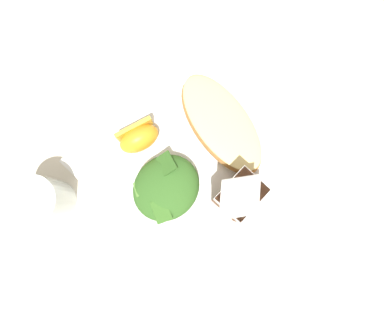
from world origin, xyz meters
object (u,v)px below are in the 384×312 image
(green_salad_pile, at_px, (166,188))
(cheesy_pizza_bread, at_px, (221,124))
(white_plate, at_px, (192,158))
(milk_carton, at_px, (237,198))
(drinking_clear_cup, at_px, (43,201))
(orange_wedge_front, at_px, (139,137))

(green_salad_pile, bearing_deg, cheesy_pizza_bread, -177.63)
(white_plate, xyz_separation_m, green_salad_pile, (0.06, 0.01, 0.03))
(green_salad_pile, bearing_deg, milk_carton, 123.83)
(cheesy_pizza_bread, xyz_separation_m, drinking_clear_cup, (0.25, -0.11, 0.01))
(milk_carton, bearing_deg, white_plate, -93.22)
(green_salad_pile, distance_m, milk_carton, 0.11)
(cheesy_pizza_bread, height_order, orange_wedge_front, orange_wedge_front)
(white_plate, bearing_deg, milk_carton, 86.78)
(white_plate, relative_size, drinking_clear_cup, 2.98)
(cheesy_pizza_bread, bearing_deg, orange_wedge_front, -37.43)
(milk_carton, xyz_separation_m, orange_wedge_front, (0.03, -0.16, -0.04))
(white_plate, distance_m, green_salad_pile, 0.07)
(white_plate, distance_m, drinking_clear_cup, 0.22)
(milk_carton, relative_size, orange_wedge_front, 1.61)
(white_plate, bearing_deg, drinking_clear_cup, -29.19)
(white_plate, xyz_separation_m, cheesy_pizza_bread, (-0.06, -0.00, 0.03))
(green_salad_pile, relative_size, milk_carton, 0.91)
(cheesy_pizza_bread, bearing_deg, milk_carton, 52.09)
(white_plate, distance_m, orange_wedge_front, 0.09)
(cheesy_pizza_bread, relative_size, drinking_clear_cup, 1.94)
(drinking_clear_cup, bearing_deg, milk_carton, 133.82)
(drinking_clear_cup, bearing_deg, orange_wedge_front, 168.44)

